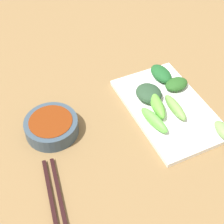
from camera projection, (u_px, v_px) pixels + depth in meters
tabletop at (126, 122)px, 0.81m from camera, size 2.10×2.10×0.02m
sauce_bowl at (52, 126)px, 0.76m from camera, size 0.12×0.12×0.04m
serving_plate at (168, 108)px, 0.82m from camera, size 0.18×0.29×0.01m
broccoli_leafy_0 at (161, 74)px, 0.88m from camera, size 0.05×0.08×0.03m
broccoli_leafy_1 at (176, 84)px, 0.85m from camera, size 0.07×0.05×0.02m
broccoli_stalk_3 at (175, 107)px, 0.80m from camera, size 0.03×0.09×0.03m
broccoli_stalk_4 at (154, 120)px, 0.77m from camera, size 0.04×0.09×0.03m
broccoli_stalk_5 at (157, 105)px, 0.80m from camera, size 0.04×0.09×0.03m
broccoli_leafy_6 at (149, 93)px, 0.83m from camera, size 0.07×0.07×0.03m
chopsticks at (57, 208)px, 0.64m from camera, size 0.06×0.23×0.01m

